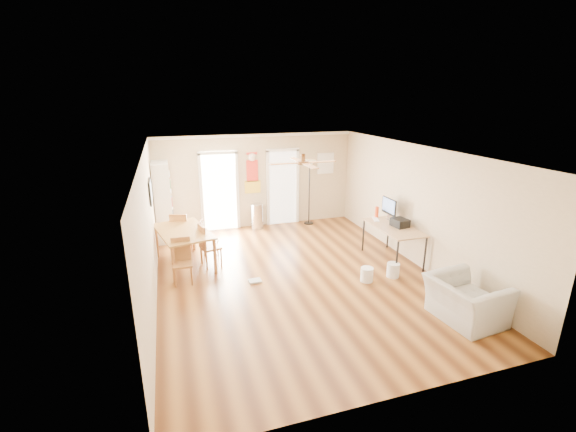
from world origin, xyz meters
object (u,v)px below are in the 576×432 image
object	(u,v)px
dining_chair_far	(181,232)
dining_table	(184,248)
dining_chair_right_a	(209,241)
wastebasket_b	(393,270)
trash_can	(257,216)
dining_chair_right_b	(211,245)
computer_desk	(392,244)
dining_chair_near	(182,262)
torchiere_lamp	(309,193)
wastebasket_a	(367,274)
bookshelf	(163,202)
armchair	(465,300)
printer	(400,223)

from	to	relation	value
dining_chair_far	dining_table	bearing A→B (deg)	108.21
dining_chair_right_a	wastebasket_b	bearing A→B (deg)	-100.83
trash_can	dining_chair_right_b	bearing A→B (deg)	-126.32
computer_desk	wastebasket_b	distance (m)	0.87
dining_table	dining_chair_right_a	xyz separation A→B (m)	(0.55, 0.17, 0.04)
dining_chair_right_a	dining_chair_near	distance (m)	1.20
torchiere_lamp	wastebasket_a	distance (m)	3.86
dining_table	trash_can	size ratio (longest dim) A/B	2.26
torchiere_lamp	computer_desk	world-z (taller)	torchiere_lamp
bookshelf	dining_table	distance (m)	1.95
dining_chair_right_b	armchair	world-z (taller)	dining_chair_right_b
wastebasket_b	dining_table	bearing A→B (deg)	155.18
computer_desk	wastebasket_b	size ratio (longest dim) A/B	5.11
trash_can	wastebasket_b	bearing A→B (deg)	-62.24
dining_table	computer_desk	distance (m)	4.62
dining_chair_near	trash_can	bearing A→B (deg)	53.26
bookshelf	dining_chair_right_b	bearing A→B (deg)	-46.48
trash_can	wastebasket_a	xyz separation A→B (m)	(1.37, -3.80, -0.21)
torchiere_lamp	wastebasket_a	world-z (taller)	torchiere_lamp
dining_chair_right_a	computer_desk	world-z (taller)	dining_chair_right_a
dining_chair_right_b	torchiere_lamp	world-z (taller)	torchiere_lamp
dining_chair_right_a	dining_chair_far	world-z (taller)	dining_chair_far
dining_chair_right_a	wastebasket_b	world-z (taller)	dining_chair_right_a
wastebasket_b	dining_chair_right_a	bearing A→B (deg)	149.79
dining_chair_right_a	wastebasket_a	distance (m)	3.57
armchair	wastebasket_a	bearing A→B (deg)	21.05
computer_desk	dining_chair_right_b	bearing A→B (deg)	165.96
dining_table	dining_chair_far	xyz separation A→B (m)	(-0.02, 0.85, 0.08)
trash_can	dining_table	bearing A→B (deg)	-137.50
dining_chair_far	computer_desk	xyz separation A→B (m)	(4.49, -2.00, -0.08)
bookshelf	torchiere_lamp	xyz separation A→B (m)	(3.98, 0.06, -0.08)
dining_chair_right_a	dining_chair_near	xyz separation A→B (m)	(-0.64, -1.02, 0.00)
dining_chair_near	wastebasket_a	xyz separation A→B (m)	(3.53, -1.04, -0.31)
dining_chair_right_a	dining_chair_right_b	distance (m)	0.34
printer	trash_can	bearing A→B (deg)	122.71
wastebasket_a	armchair	world-z (taller)	armchair
computer_desk	armchair	distance (m)	2.49
wastebasket_b	bookshelf	bearing A→B (deg)	140.21
dining_chair_right_a	computer_desk	distance (m)	4.14
dining_table	dining_chair_near	distance (m)	0.86
bookshelf	dining_chair_right_a	size ratio (longest dim) A/B	2.25
dining_chair_right_a	trash_can	xyz separation A→B (m)	(1.52, 1.73, -0.09)
bookshelf	printer	bearing A→B (deg)	-12.54
dining_chair_right_b	printer	xyz separation A→B (m)	(4.05, -1.01, 0.43)
printer	dining_chair_right_b	bearing A→B (deg)	159.35
dining_chair_right_a	computer_desk	xyz separation A→B (m)	(3.92, -1.32, -0.04)
wastebasket_b	dining_chair_right_b	bearing A→B (deg)	154.08
bookshelf	wastebasket_a	world-z (taller)	bookshelf
dining_table	torchiere_lamp	distance (m)	4.10
dining_chair_far	wastebasket_a	world-z (taller)	dining_chair_far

